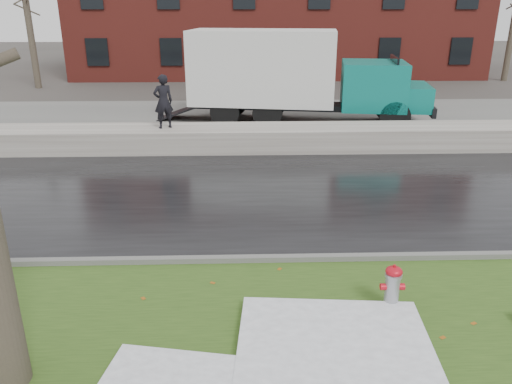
{
  "coord_description": "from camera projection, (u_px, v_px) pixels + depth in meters",
  "views": [
    {
      "loc": [
        -0.49,
        -7.12,
        4.46
      ],
      "look_at": [
        -0.2,
        2.06,
        1.0
      ],
      "focal_mm": 35.0,
      "sensor_mm": 36.0,
      "label": 1
    }
  ],
  "objects": [
    {
      "name": "ground",
      "position": [
        272.0,
        292.0,
        8.25
      ],
      "size": [
        120.0,
        120.0,
        0.0
      ],
      "primitive_type": "plane",
      "color": "#47423D",
      "rests_on": "ground"
    },
    {
      "name": "verge",
      "position": [
        277.0,
        338.0,
        7.07
      ],
      "size": [
        60.0,
        4.5,
        0.04
      ],
      "primitive_type": "cube",
      "color": "#2B4717",
      "rests_on": "ground"
    },
    {
      "name": "road",
      "position": [
        261.0,
        194.0,
        12.45
      ],
      "size": [
        60.0,
        7.0,
        0.03
      ],
      "primitive_type": "cube",
      "color": "black",
      "rests_on": "ground"
    },
    {
      "name": "parking_lot",
      "position": [
        252.0,
        120.0,
        20.4
      ],
      "size": [
        60.0,
        9.0,
        0.03
      ],
      "primitive_type": "cube",
      "color": "slate",
      "rests_on": "ground"
    },
    {
      "name": "curb",
      "position": [
        269.0,
        259.0,
        9.16
      ],
      "size": [
        60.0,
        0.15,
        0.14
      ],
      "primitive_type": "cube",
      "color": "slate",
      "rests_on": "ground"
    },
    {
      "name": "snowbank",
      "position": [
        256.0,
        138.0,
        16.25
      ],
      "size": [
        60.0,
        1.6,
        0.75
      ],
      "primitive_type": "cube",
      "color": "#B8B3A8",
      "rests_on": "ground"
    },
    {
      "name": "bg_tree_left",
      "position": [
        29.0,
        27.0,
        27.3
      ],
      "size": [
        1.4,
        1.62,
        6.5
      ],
      "color": "brown",
      "rests_on": "ground"
    },
    {
      "name": "bg_tree_center",
      "position": [
        152.0,
        24.0,
        31.22
      ],
      "size": [
        1.4,
        1.62,
        6.5
      ],
      "color": "brown",
      "rests_on": "ground"
    },
    {
      "name": "fire_hydrant",
      "position": [
        392.0,
        286.0,
        7.58
      ],
      "size": [
        0.37,
        0.32,
        0.77
      ],
      "rotation": [
        0.0,
        0.0,
        -0.02
      ],
      "color": "#9B9CA2",
      "rests_on": "verge"
    },
    {
      "name": "box_truck",
      "position": [
        292.0,
        75.0,
        19.46
      ],
      "size": [
        10.82,
        3.84,
        3.57
      ],
      "rotation": [
        0.0,
        0.0,
        -0.16
      ],
      "color": "black",
      "rests_on": "ground"
    },
    {
      "name": "worker",
      "position": [
        163.0,
        101.0,
        15.7
      ],
      "size": [
        0.73,
        0.62,
        1.69
      ],
      "primitive_type": "imported",
      "rotation": [
        0.0,
        0.0,
        3.55
      ],
      "color": "black",
      "rests_on": "snowbank"
    },
    {
      "name": "snow_patch_near",
      "position": [
        334.0,
        345.0,
        6.77
      ],
      "size": [
        2.76,
        2.21,
        0.16
      ],
      "primitive_type": "cube",
      "rotation": [
        0.0,
        0.0,
        -0.08
      ],
      "color": "white",
      "rests_on": "verge"
    }
  ]
}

